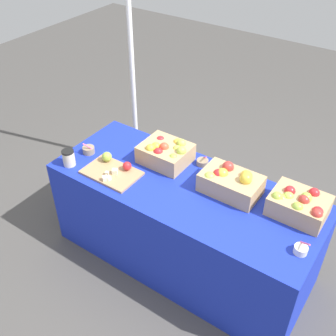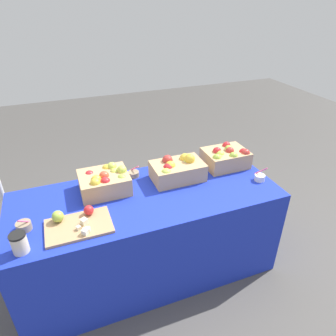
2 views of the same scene
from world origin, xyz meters
TOP-DOWN VIEW (x-y plane):
  - ground_plane at (0.00, 0.00)m, footprint 10.00×10.00m
  - table at (0.00, 0.00)m, footprint 1.90×0.76m
  - apple_crate_left at (0.73, 0.16)m, footprint 0.34×0.26m
  - apple_crate_middle at (0.28, 0.12)m, footprint 0.39×0.25m
  - apple_crate_right at (-0.26, 0.15)m, footprint 0.34×0.29m
  - cutting_board_front at (-0.50, -0.17)m, footprint 0.39×0.26m
  - sample_bowl_near at (0.86, -0.13)m, footprint 0.09×0.09m
  - sample_bowl_mid at (-0.02, 0.27)m, footprint 0.09×0.09m
  - sample_bowl_far at (-0.80, -0.09)m, footprint 0.09×0.09m
  - coffee_cup at (-0.81, -0.28)m, footprint 0.09×0.09m
  - tent_pole at (-1.05, 0.78)m, footprint 0.04×0.04m

SIDE VIEW (x-z plane):
  - ground_plane at x=0.00m, z-range 0.00..0.00m
  - table at x=0.00m, z-range 0.00..0.74m
  - cutting_board_front at x=-0.50m, z-range 0.72..0.81m
  - sample_bowl_mid at x=-0.02m, z-range 0.71..0.81m
  - sample_bowl_near at x=0.86m, z-range 0.71..0.82m
  - sample_bowl_far at x=-0.80m, z-range 0.72..0.82m
  - coffee_cup at x=-0.81m, z-range 0.74..0.86m
  - apple_crate_right at x=-0.26m, z-range 0.73..0.91m
  - apple_crate_left at x=0.73m, z-range 0.73..0.91m
  - apple_crate_middle at x=0.28m, z-range 0.72..0.92m
  - tent_pole at x=-1.05m, z-range 0.00..2.09m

